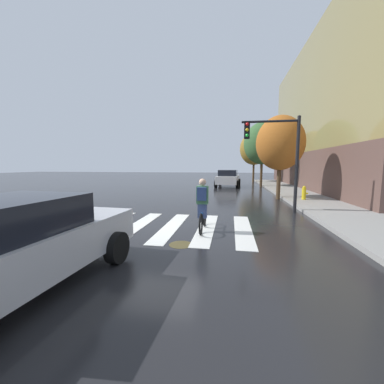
{
  "coord_description": "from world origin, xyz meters",
  "views": [
    {
      "loc": [
        2.31,
        -7.61,
        2.1
      ],
      "look_at": [
        0.69,
        2.18,
        0.96
      ],
      "focal_mm": 21.8,
      "sensor_mm": 36.0,
      "label": 1
    }
  ],
  "objects_px": {
    "traffic_light_near": "(278,148)",
    "street_tree_near": "(280,143)",
    "sedan_mid": "(228,178)",
    "fire_hydrant": "(304,193)",
    "street_tree_far": "(254,149)",
    "street_tree_mid": "(262,144)",
    "manhole_cover": "(181,245)",
    "cyclist": "(202,205)",
    "sedan_near": "(11,246)"
  },
  "relations": [
    {
      "from": "street_tree_far",
      "to": "traffic_light_near",
      "type": "bearing_deg",
      "value": -92.33
    },
    {
      "from": "fire_hydrant",
      "to": "sedan_mid",
      "type": "bearing_deg",
      "value": 115.58
    },
    {
      "from": "sedan_mid",
      "to": "fire_hydrant",
      "type": "height_order",
      "value": "sedan_mid"
    },
    {
      "from": "sedan_mid",
      "to": "street_tree_far",
      "type": "distance_m",
      "value": 7.97
    },
    {
      "from": "sedan_near",
      "to": "sedan_mid",
      "type": "bearing_deg",
      "value": 80.97
    },
    {
      "from": "cyclist",
      "to": "street_tree_far",
      "type": "distance_m",
      "value": 23.17
    },
    {
      "from": "street_tree_near",
      "to": "street_tree_far",
      "type": "distance_m",
      "value": 14.8
    },
    {
      "from": "manhole_cover",
      "to": "fire_hydrant",
      "type": "height_order",
      "value": "fire_hydrant"
    },
    {
      "from": "street_tree_mid",
      "to": "street_tree_far",
      "type": "distance_m",
      "value": 6.36
    },
    {
      "from": "manhole_cover",
      "to": "traffic_light_near",
      "type": "bearing_deg",
      "value": 56.41
    },
    {
      "from": "sedan_mid",
      "to": "traffic_light_near",
      "type": "relative_size",
      "value": 1.17
    },
    {
      "from": "sedan_near",
      "to": "street_tree_mid",
      "type": "distance_m",
      "value": 21.68
    },
    {
      "from": "cyclist",
      "to": "traffic_light_near",
      "type": "height_order",
      "value": "traffic_light_near"
    },
    {
      "from": "street_tree_near",
      "to": "sedan_near",
      "type": "bearing_deg",
      "value": -118.02
    },
    {
      "from": "street_tree_near",
      "to": "traffic_light_near",
      "type": "bearing_deg",
      "value": -102.28
    },
    {
      "from": "street_tree_mid",
      "to": "manhole_cover",
      "type": "bearing_deg",
      "value": -103.4
    },
    {
      "from": "fire_hydrant",
      "to": "traffic_light_near",
      "type": "bearing_deg",
      "value": -123.31
    },
    {
      "from": "sedan_near",
      "to": "street_tree_near",
      "type": "distance_m",
      "value": 13.85
    },
    {
      "from": "manhole_cover",
      "to": "traffic_light_near",
      "type": "height_order",
      "value": "traffic_light_near"
    },
    {
      "from": "sedan_mid",
      "to": "street_tree_near",
      "type": "xyz_separation_m",
      "value": [
        3.18,
        -8.17,
        2.59
      ]
    },
    {
      "from": "cyclist",
      "to": "sedan_mid",
      "type": "bearing_deg",
      "value": 87.79
    },
    {
      "from": "traffic_light_near",
      "to": "sedan_mid",
      "type": "bearing_deg",
      "value": 100.23
    },
    {
      "from": "manhole_cover",
      "to": "cyclist",
      "type": "distance_m",
      "value": 1.65
    },
    {
      "from": "manhole_cover",
      "to": "cyclist",
      "type": "xyz_separation_m",
      "value": [
        0.41,
        1.36,
        0.84
      ]
    },
    {
      "from": "fire_hydrant",
      "to": "street_tree_near",
      "type": "distance_m",
      "value": 3.31
    },
    {
      "from": "fire_hydrant",
      "to": "street_tree_far",
      "type": "bearing_deg",
      "value": 94.97
    },
    {
      "from": "fire_hydrant",
      "to": "manhole_cover",
      "type": "bearing_deg",
      "value": -123.48
    },
    {
      "from": "manhole_cover",
      "to": "sedan_mid",
      "type": "height_order",
      "value": "sedan_mid"
    },
    {
      "from": "street_tree_far",
      "to": "fire_hydrant",
      "type": "bearing_deg",
      "value": -85.03
    },
    {
      "from": "manhole_cover",
      "to": "cyclist",
      "type": "bearing_deg",
      "value": 73.22
    },
    {
      "from": "manhole_cover",
      "to": "cyclist",
      "type": "relative_size",
      "value": 0.37
    },
    {
      "from": "manhole_cover",
      "to": "fire_hydrant",
      "type": "bearing_deg",
      "value": 56.52
    },
    {
      "from": "traffic_light_near",
      "to": "street_tree_near",
      "type": "relative_size",
      "value": 0.82
    },
    {
      "from": "cyclist",
      "to": "traffic_light_near",
      "type": "distance_m",
      "value": 5.01
    },
    {
      "from": "street_tree_near",
      "to": "street_tree_far",
      "type": "height_order",
      "value": "street_tree_far"
    },
    {
      "from": "street_tree_mid",
      "to": "street_tree_far",
      "type": "relative_size",
      "value": 1.02
    },
    {
      "from": "cyclist",
      "to": "street_tree_mid",
      "type": "height_order",
      "value": "street_tree_mid"
    },
    {
      "from": "manhole_cover",
      "to": "street_tree_mid",
      "type": "relative_size",
      "value": 0.1
    },
    {
      "from": "traffic_light_near",
      "to": "street_tree_mid",
      "type": "relative_size",
      "value": 0.68
    },
    {
      "from": "traffic_light_near",
      "to": "street_tree_far",
      "type": "distance_m",
      "value": 19.12
    },
    {
      "from": "street_tree_mid",
      "to": "street_tree_far",
      "type": "height_order",
      "value": "street_tree_mid"
    },
    {
      "from": "street_tree_far",
      "to": "street_tree_near",
      "type": "bearing_deg",
      "value": -89.39
    },
    {
      "from": "fire_hydrant",
      "to": "street_tree_mid",
      "type": "relative_size",
      "value": 0.13
    },
    {
      "from": "traffic_light_near",
      "to": "street_tree_mid",
      "type": "bearing_deg",
      "value": 85.82
    },
    {
      "from": "street_tree_near",
      "to": "sedan_mid",
      "type": "bearing_deg",
      "value": 111.27
    },
    {
      "from": "traffic_light_near",
      "to": "street_tree_far",
      "type": "relative_size",
      "value": 0.69
    },
    {
      "from": "fire_hydrant",
      "to": "street_tree_far",
      "type": "distance_m",
      "value": 16.26
    },
    {
      "from": "fire_hydrant",
      "to": "street_tree_near",
      "type": "height_order",
      "value": "street_tree_near"
    },
    {
      "from": "manhole_cover",
      "to": "fire_hydrant",
      "type": "xyz_separation_m",
      "value": [
        5.43,
        8.2,
        0.53
      ]
    },
    {
      "from": "sedan_mid",
      "to": "street_tree_mid",
      "type": "distance_m",
      "value": 4.61
    }
  ]
}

